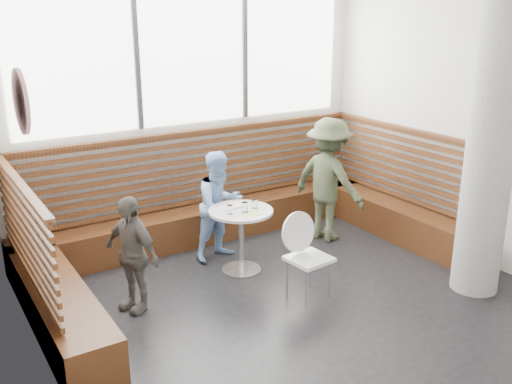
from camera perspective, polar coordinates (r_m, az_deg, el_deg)
room at (r=5.44m, az=5.62°, el=3.30°), size 5.00×5.00×3.20m
booth at (r=7.21m, az=-3.28°, el=-2.88°), size 5.00×2.50×1.44m
concrete_column at (r=6.35m, az=22.44°, el=4.14°), size 0.50×0.50×3.20m
wall_art at (r=4.65m, az=-22.47°, el=8.36°), size 0.03×0.50×0.50m
cafe_table at (r=6.60m, az=-1.51°, el=-3.57°), size 0.74×0.74×0.76m
cafe_chair at (r=6.08m, az=4.95°, el=-5.68°), size 0.44×0.43×0.92m
adult_man at (r=7.54m, az=7.26°, el=1.22°), size 0.85×1.17×1.64m
child_back at (r=6.93m, az=-3.64°, el=-1.38°), size 0.73×0.61×1.35m
child_left at (r=5.90m, az=-12.35°, el=-6.06°), size 0.54×0.77×1.22m
plate_near at (r=6.59m, az=-2.75°, el=-1.58°), size 0.18×0.18×0.01m
plate_far at (r=6.67m, az=-1.99°, el=-1.30°), size 0.22×0.22×0.02m
glass_left at (r=6.39m, az=-2.66°, el=-1.76°), size 0.07×0.07×0.10m
glass_mid at (r=6.45m, az=-1.12°, el=-1.52°), size 0.07×0.07×0.11m
glass_right at (r=6.57m, az=-0.14°, el=-1.17°), size 0.07×0.07×0.11m
menu_card at (r=6.38m, az=-0.39°, el=-2.24°), size 0.23×0.18×0.00m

